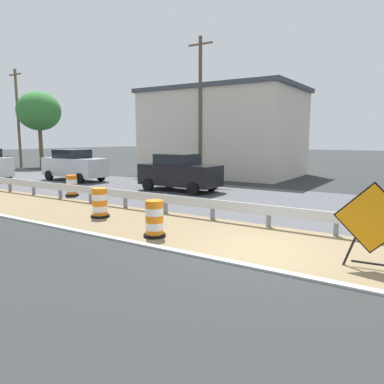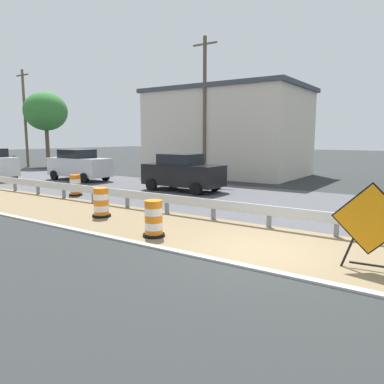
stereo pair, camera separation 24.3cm
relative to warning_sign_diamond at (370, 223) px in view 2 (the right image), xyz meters
name	(u,v)px [view 2 (the right image)]	position (x,y,z in m)	size (l,w,h in m)	color
ground_plane	(261,251)	(-0.03, 2.45, -1.04)	(160.00, 160.00, 0.00)	#2B2D2D
median_dirt_strip	(272,244)	(0.70, 2.45, -1.04)	(3.85, 120.00, 0.01)	#7F6B4C
far_lane_asphalt	(331,208)	(6.85, 2.45, -1.04)	(8.45, 120.00, 0.00)	#4C4C51
curb_near_edge	(237,265)	(-1.33, 2.45, -1.04)	(0.20, 120.00, 0.11)	#ADADA8
guardrail_median	(337,219)	(2.39, 1.21, -0.53)	(0.18, 55.54, 0.71)	silver
warning_sign_diamond	(370,223)	(0.00, 0.00, 0.00)	(0.20, 1.57, 1.92)	black
traffic_barrel_nearest	(154,220)	(-0.48, 5.56, -0.57)	(0.64, 0.64, 1.06)	orange
traffic_barrel_close	(101,204)	(0.53, 8.86, -0.57)	(0.67, 0.67, 1.05)	orange
traffic_barrel_mid	(75,186)	(3.21, 13.65, -0.58)	(0.64, 0.64, 1.02)	orange
car_trailing_near_lane	(79,165)	(7.62, 18.79, -0.02)	(1.99, 4.67, 2.04)	silver
car_mid_far_lane	(183,172)	(7.47, 10.24, -0.06)	(2.04, 4.35, 1.97)	black
roadside_shop_near	(228,132)	(16.55, 12.53, 2.17)	(7.61, 11.41, 6.41)	beige
utility_pole_near	(205,107)	(12.85, 12.27, 3.78)	(0.24, 1.80, 9.33)	brown
utility_pole_mid	(25,117)	(12.08, 31.79, 3.64)	(0.24, 1.80, 9.05)	brown
tree_roadside	(46,112)	(13.50, 30.62, 4.22)	(4.04, 4.04, 7.12)	brown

